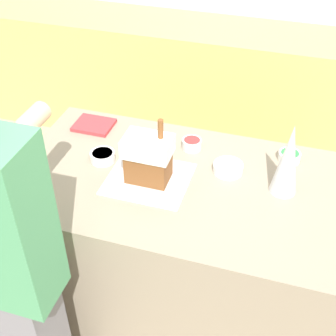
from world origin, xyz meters
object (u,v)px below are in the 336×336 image
at_px(decorative_tree, 288,160).
at_px(candy_bowl_center_rear, 289,156).
at_px(gingerbread_house, 148,158).
at_px(cookbook, 94,125).
at_px(baking_tray, 149,179).
at_px(candy_bowl_far_right, 103,156).
at_px(candy_bowl_behind_tray, 192,144).
at_px(candy_bowl_near_tray_left, 228,168).
at_px(person, 0,273).

distance_m(decorative_tree, candy_bowl_center_rear, 0.27).
bearing_deg(candy_bowl_center_rear, gingerbread_house, -150.50).
bearing_deg(cookbook, baking_tray, -38.09).
bearing_deg(candy_bowl_far_right, decorative_tree, 2.22).
bearing_deg(candy_bowl_behind_tray, cookbook, 176.23).
relative_size(candy_bowl_near_tray_left, cookbook, 0.70).
xyz_separation_m(gingerbread_house, decorative_tree, (0.58, 0.10, 0.05)).
bearing_deg(candy_bowl_center_rear, baking_tray, -150.50).
xyz_separation_m(decorative_tree, candy_bowl_near_tray_left, (-0.26, 0.06, -0.15)).
bearing_deg(cookbook, candy_bowl_near_tray_left, -12.39).
distance_m(candy_bowl_near_tray_left, cookbook, 0.77).
distance_m(candy_bowl_center_rear, candy_bowl_near_tray_left, 0.31).
height_order(cookbook, person, person).
height_order(candy_bowl_behind_tray, cookbook, candy_bowl_behind_tray).
xyz_separation_m(baking_tray, cookbook, (-0.42, 0.33, 0.01)).
relative_size(candy_bowl_center_rear, person, 0.06).
xyz_separation_m(gingerbread_house, cookbook, (-0.42, 0.33, -0.11)).
height_order(candy_bowl_far_right, candy_bowl_near_tray_left, candy_bowl_far_right).
height_order(decorative_tree, candy_bowl_behind_tray, decorative_tree).
distance_m(baking_tray, candy_bowl_near_tray_left, 0.37).
distance_m(decorative_tree, cookbook, 1.04).
bearing_deg(cookbook, person, -86.29).
height_order(baking_tray, cookbook, cookbook).
height_order(gingerbread_house, cookbook, gingerbread_house).
bearing_deg(decorative_tree, candy_bowl_far_right, -177.78).
bearing_deg(candy_bowl_behind_tray, candy_bowl_near_tray_left, -31.90).
bearing_deg(person, decorative_tree, 38.80).
xyz_separation_m(candy_bowl_far_right, candy_bowl_behind_tray, (0.38, 0.22, 0.00)).
bearing_deg(decorative_tree, candy_bowl_near_tray_left, 166.89).
height_order(gingerbread_house, decorative_tree, decorative_tree).
relative_size(decorative_tree, candy_bowl_far_right, 2.86).
bearing_deg(cookbook, candy_bowl_far_right, -57.55).
relative_size(candy_bowl_far_right, candy_bowl_center_rear, 1.14).
bearing_deg(baking_tray, candy_bowl_center_rear, 29.50).
relative_size(baking_tray, candy_bowl_far_right, 3.09).
height_order(candy_bowl_center_rear, candy_bowl_behind_tray, candy_bowl_behind_tray).
height_order(decorative_tree, candy_bowl_center_rear, decorative_tree).
xyz_separation_m(candy_bowl_far_right, person, (-0.10, -0.72, -0.04)).
bearing_deg(candy_bowl_far_right, cookbook, 122.45).
xyz_separation_m(decorative_tree, candy_bowl_center_rear, (0.00, 0.23, -0.14)).
xyz_separation_m(decorative_tree, person, (-0.94, -0.76, -0.19)).
bearing_deg(candy_bowl_behind_tray, person, -116.84).
xyz_separation_m(baking_tray, gingerbread_house, (0.00, 0.00, 0.12)).
xyz_separation_m(baking_tray, candy_bowl_center_rear, (0.59, 0.33, 0.02)).
distance_m(baking_tray, decorative_tree, 0.62).
bearing_deg(baking_tray, cookbook, 141.91).
bearing_deg(baking_tray, candy_bowl_behind_tray, 67.22).
height_order(decorative_tree, candy_bowl_far_right, decorative_tree).
relative_size(decorative_tree, cookbook, 1.72).
relative_size(gingerbread_house, person, 0.17).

